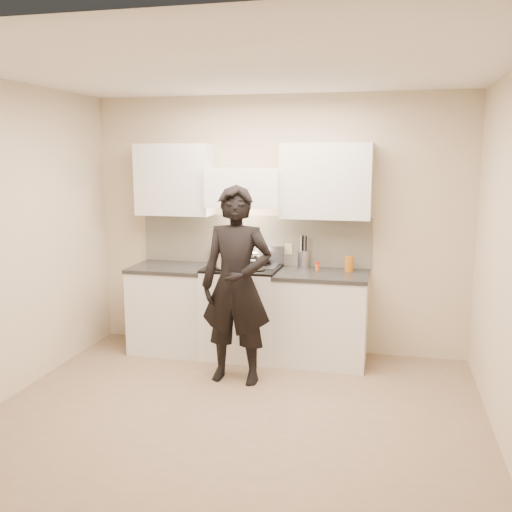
% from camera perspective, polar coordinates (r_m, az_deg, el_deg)
% --- Properties ---
extents(ground_plane, '(4.00, 4.00, 0.00)m').
position_cam_1_polar(ground_plane, '(4.79, -2.18, -15.66)').
color(ground_plane, '#8B735C').
extents(room_shell, '(4.04, 3.54, 2.70)m').
position_cam_1_polar(room_shell, '(4.72, -1.78, 4.20)').
color(room_shell, '#C5B595').
rests_on(room_shell, ground).
extents(stove, '(0.76, 0.65, 0.96)m').
position_cam_1_polar(stove, '(5.99, -1.36, -5.49)').
color(stove, white).
rests_on(stove, ground).
extents(counter_right, '(0.92, 0.67, 0.92)m').
position_cam_1_polar(counter_right, '(5.85, 6.57, -6.08)').
color(counter_right, silver).
rests_on(counter_right, ground).
extents(counter_left, '(0.82, 0.67, 0.92)m').
position_cam_1_polar(counter_left, '(6.23, -8.35, -5.12)').
color(counter_left, silver).
rests_on(counter_left, ground).
extents(wok, '(0.33, 0.40, 0.26)m').
position_cam_1_polar(wok, '(5.97, 0.16, 0.09)').
color(wok, '#B8B8B8').
rests_on(wok, stove).
extents(stock_pot, '(0.32, 0.31, 0.16)m').
position_cam_1_polar(stock_pot, '(5.76, -3.03, -0.37)').
color(stock_pot, '#B8B8B8').
rests_on(stock_pot, stove).
extents(utensil_crock, '(0.12, 0.12, 0.33)m').
position_cam_1_polar(utensil_crock, '(5.99, 4.78, -0.16)').
color(utensil_crock, '#A9A7BE').
rests_on(utensil_crock, counter_right).
extents(spice_jar, '(0.04, 0.04, 0.09)m').
position_cam_1_polar(spice_jar, '(5.86, 6.15, -0.99)').
color(spice_jar, orange).
rests_on(spice_jar, counter_right).
extents(oil_glass, '(0.09, 0.09, 0.15)m').
position_cam_1_polar(oil_glass, '(5.84, 9.31, -0.78)').
color(oil_glass, '#B46011').
rests_on(oil_glass, counter_right).
extents(person, '(0.68, 0.46, 1.82)m').
position_cam_1_polar(person, '(5.21, -1.96, -2.95)').
color(person, black).
rests_on(person, ground).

